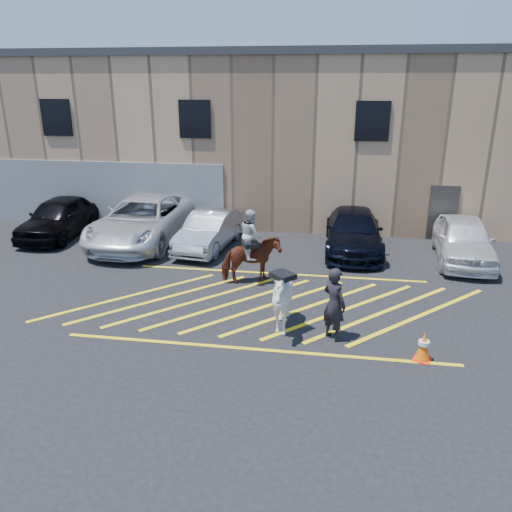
# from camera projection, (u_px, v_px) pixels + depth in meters

# --- Properties ---
(ground) EXTENTS (90.00, 90.00, 0.00)m
(ground) POSITION_uv_depth(u_px,v_px,m) (270.00, 301.00, 14.52)
(ground) COLOR black
(ground) RESTS_ON ground
(car_black_suv) EXTENTS (2.00, 4.72, 1.59)m
(car_black_suv) POSITION_uv_depth(u_px,v_px,m) (59.00, 217.00, 20.39)
(car_black_suv) COLOR black
(car_black_suv) RESTS_ON ground
(car_white_pickup) EXTENTS (3.09, 6.37, 1.75)m
(car_white_pickup) POSITION_uv_depth(u_px,v_px,m) (143.00, 220.00, 19.61)
(car_white_pickup) COLOR silver
(car_white_pickup) RESTS_ON ground
(car_silver_sedan) EXTENTS (1.97, 4.35, 1.38)m
(car_silver_sedan) POSITION_uv_depth(u_px,v_px,m) (209.00, 230.00, 18.91)
(car_silver_sedan) COLOR #989CA6
(car_silver_sedan) RESTS_ON ground
(car_blue_suv) EXTENTS (2.07, 5.05, 1.46)m
(car_blue_suv) POSITION_uv_depth(u_px,v_px,m) (353.00, 231.00, 18.69)
(car_blue_suv) COLOR black
(car_blue_suv) RESTS_ON ground
(car_white_suv) EXTENTS (2.22, 4.71, 1.56)m
(car_white_suv) POSITION_uv_depth(u_px,v_px,m) (464.00, 240.00, 17.55)
(car_white_suv) COLOR white
(car_white_suv) RESTS_ON ground
(handler) EXTENTS (0.80, 0.79, 1.87)m
(handler) POSITION_uv_depth(u_px,v_px,m) (334.00, 304.00, 12.13)
(handler) COLOR black
(handler) RESTS_ON ground
(warehouse) EXTENTS (32.42, 10.20, 7.30)m
(warehouse) POSITION_uv_depth(u_px,v_px,m) (302.00, 133.00, 24.48)
(warehouse) COLOR tan
(warehouse) RESTS_ON ground
(hatching_zone) EXTENTS (12.60, 5.12, 0.01)m
(hatching_zone) POSITION_uv_depth(u_px,v_px,m) (269.00, 305.00, 14.23)
(hatching_zone) COLOR yellow
(hatching_zone) RESTS_ON ground
(mounted_bay) EXTENTS (1.98, 1.48, 2.38)m
(mounted_bay) POSITION_uv_depth(u_px,v_px,m) (251.00, 254.00, 15.53)
(mounted_bay) COLOR maroon
(mounted_bay) RESTS_ON ground
(saddled_white) EXTENTS (2.05, 2.06, 1.69)m
(saddled_white) POSITION_uv_depth(u_px,v_px,m) (282.00, 300.00, 12.55)
(saddled_white) COLOR white
(saddled_white) RESTS_ON ground
(traffic_cone) EXTENTS (0.50, 0.50, 0.73)m
(traffic_cone) POSITION_uv_depth(u_px,v_px,m) (424.00, 346.00, 11.34)
(traffic_cone) COLOR red
(traffic_cone) RESTS_ON ground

